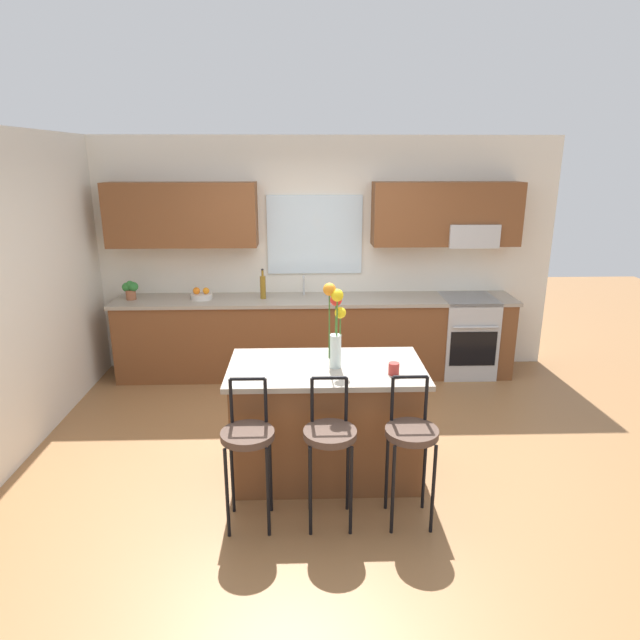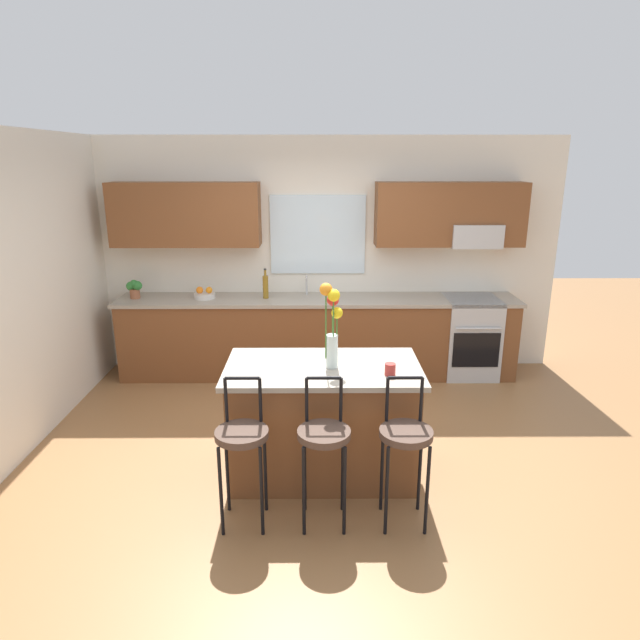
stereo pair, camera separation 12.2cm
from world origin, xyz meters
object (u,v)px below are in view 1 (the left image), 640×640
(fruit_bowl_oranges, at_px, (201,295))
(potted_plant_small, at_px, (130,289))
(bottle_olive_oil, at_px, (263,287))
(bar_stool_middle, at_px, (330,440))
(oven_range, at_px, (466,336))
(kitchen_island, at_px, (326,420))
(mug_ceramic, at_px, (394,369))
(bar_stool_near, at_px, (248,441))
(flower_vase, at_px, (335,321))
(bar_stool_far, at_px, (411,438))

(fruit_bowl_oranges, xyz_separation_m, potted_plant_small, (-0.79, 0.00, 0.08))
(bottle_olive_oil, bearing_deg, bar_stool_middle, -77.17)
(oven_range, height_order, bottle_olive_oil, bottle_olive_oil)
(kitchen_island, relative_size, bottle_olive_oil, 4.41)
(bar_stool_middle, distance_m, mug_ceramic, 0.74)
(bar_stool_near, relative_size, flower_vase, 1.57)
(flower_vase, xyz_separation_m, mug_ceramic, (0.42, -0.16, -0.33))
(oven_range, distance_m, bar_stool_near, 3.56)
(bar_stool_near, xyz_separation_m, bar_stool_far, (1.10, 0.00, 0.00))
(bottle_olive_oil, bearing_deg, bar_stool_near, -88.41)
(mug_ceramic, bearing_deg, potted_plant_small, 138.47)
(mug_ceramic, bearing_deg, bar_stool_middle, -137.87)
(bottle_olive_oil, bearing_deg, potted_plant_small, 180.00)
(flower_vase, bearing_deg, oven_range, 51.97)
(mug_ceramic, height_order, fruit_bowl_oranges, fruit_bowl_oranges)
(potted_plant_small, bearing_deg, bar_stool_far, -45.93)
(mug_ceramic, xyz_separation_m, bottle_olive_oil, (-1.12, 2.31, 0.09))
(bar_stool_far, bearing_deg, fruit_bowl_oranges, 124.26)
(flower_vase, height_order, potted_plant_small, flower_vase)
(bar_stool_far, distance_m, mug_ceramic, 0.56)
(flower_vase, xyz_separation_m, fruit_bowl_oranges, (-1.39, 2.15, -0.33))
(kitchen_island, bearing_deg, bar_stool_middle, -90.00)
(kitchen_island, xyz_separation_m, bar_stool_near, (-0.55, -0.63, 0.17))
(mug_ceramic, relative_size, potted_plant_small, 0.42)
(kitchen_island, height_order, mug_ceramic, mug_ceramic)
(bar_stool_middle, relative_size, bar_stool_far, 1.00)
(bar_stool_far, height_order, potted_plant_small, potted_plant_small)
(kitchen_island, distance_m, bar_stool_near, 0.85)
(bar_stool_far, distance_m, potted_plant_small, 3.85)
(bar_stool_near, relative_size, bottle_olive_oil, 3.06)
(flower_vase, relative_size, bottle_olive_oil, 1.94)
(potted_plant_small, bearing_deg, bar_stool_middle, -52.47)
(oven_range, bearing_deg, bottle_olive_oil, 179.40)
(bar_stool_near, height_order, flower_vase, flower_vase)
(bar_stool_near, distance_m, bar_stool_far, 1.10)
(bar_stool_far, xyz_separation_m, bottle_olive_oil, (-1.18, 2.75, 0.42))
(bar_stool_middle, bearing_deg, oven_range, 57.63)
(bottle_olive_oil, bearing_deg, fruit_bowl_oranges, 180.00)
(fruit_bowl_oranges, height_order, potted_plant_small, potted_plant_small)
(bar_stool_middle, height_order, potted_plant_small, potted_plant_small)
(oven_range, bearing_deg, bar_stool_far, -113.38)
(kitchen_island, xyz_separation_m, potted_plant_small, (-2.11, 2.12, 0.58))
(bar_stool_middle, bearing_deg, kitchen_island, 90.00)
(bar_stool_near, bearing_deg, mug_ceramic, 23.11)
(oven_range, xyz_separation_m, mug_ceramic, (-1.24, -2.28, 0.51))
(potted_plant_small, bearing_deg, bottle_olive_oil, -0.00)
(potted_plant_small, bearing_deg, fruit_bowl_oranges, -0.00)
(kitchen_island, bearing_deg, potted_plant_small, 134.90)
(oven_range, xyz_separation_m, kitchen_island, (-1.73, -2.10, 0.00))
(kitchen_island, distance_m, flower_vase, 0.83)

